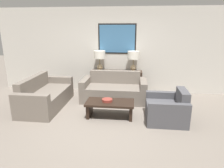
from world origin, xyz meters
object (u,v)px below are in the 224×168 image
Objects in this scene: table_lamp_left at (100,57)px; table_lamp_right at (133,57)px; decorative_bowl at (107,100)px; console_table at (116,82)px; couch_by_back_wall at (114,91)px; coffee_table at (110,106)px; armchair_near_back_wall at (167,109)px; couch_by_side at (45,96)px.

table_lamp_left is 1.00× the size of table_lamp_right.
console_table is at bearing 88.64° from decorative_bowl.
couch_by_back_wall is (-0.52, -0.64, -0.88)m from table_lamp_right.
couch_by_back_wall reaches higher than coffee_table.
armchair_near_back_wall is (1.85, -1.81, -0.91)m from table_lamp_left.
table_lamp_left is (-0.52, 0.00, 0.80)m from console_table.
armchair_near_back_wall is (3.09, -0.47, -0.02)m from couch_by_side.
coffee_table is at bearing 178.55° from armchair_near_back_wall.
table_lamp_left and table_lamp_right have the same top height.
table_lamp_left reaches higher than couch_by_side.
couch_by_back_wall is at bearing -129.08° from table_lamp_right.
couch_by_side is 1.64× the size of coffee_table.
couch_by_side is at bearing -142.56° from console_table.
couch_by_back_wall is (0.00, -0.64, -0.08)m from console_table.
table_lamp_right is at bearing 0.00° from console_table.
couch_by_back_wall is 1.64× the size of coffee_table.
console_table is 6.55× the size of decorative_bowl.
console_table is at bearing 90.00° from couch_by_back_wall.
armchair_near_back_wall is (0.81, -1.81, -0.91)m from table_lamp_right.
console_table is at bearing 180.00° from table_lamp_right.
console_table is 2.57× the size of table_lamp_left.
table_lamp_right is 0.68× the size of armchair_near_back_wall.
decorative_bowl reaches higher than coffee_table.
table_lamp_right is at bearing 72.36° from decorative_bowl.
table_lamp_right is 2.79m from couch_by_side.
console_table is 1.77m from decorative_bowl.
table_lamp_left is at bearing 107.03° from coffee_table.
table_lamp_right is at bearing 30.57° from couch_by_side.
table_lamp_left is at bearing 135.64° from armchair_near_back_wall.
coffee_table is (0.55, -1.78, -0.89)m from table_lamp_left.
couch_by_back_wall is 1.90m from couch_by_side.
couch_by_side is 1.77m from decorative_bowl.
table_lamp_right is 2.01m from decorative_bowl.
table_lamp_left reaches higher than decorative_bowl.
armchair_near_back_wall reaches higher than coffee_table.
armchair_near_back_wall is at bearing -41.31° from couch_by_back_wall.
decorative_bowl is (-0.04, -1.13, 0.12)m from couch_by_back_wall.
couch_by_back_wall is at bearing -50.92° from table_lamp_left.
armchair_near_back_wall is (1.31, -0.03, -0.02)m from coffee_table.
table_lamp_left is 0.56× the size of coffee_table.
table_lamp_right is (0.52, 0.00, 0.80)m from console_table.
table_lamp_left is 2.54× the size of decorative_bowl.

